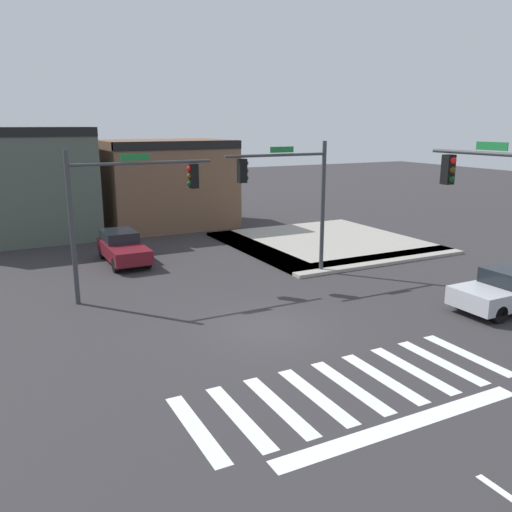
{
  "coord_description": "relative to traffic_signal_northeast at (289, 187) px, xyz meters",
  "views": [
    {
      "loc": [
        -7.86,
        -14.43,
        6.53
      ],
      "look_at": [
        0.61,
        1.94,
        1.96
      ],
      "focal_mm": 37.41,
      "sensor_mm": 36.0,
      "label": 1
    }
  ],
  "objects": [
    {
      "name": "car_maroon",
      "position": [
        -5.81,
        5.86,
        -3.21
      ],
      "size": [
        1.71,
        4.18,
        1.46
      ],
      "rotation": [
        0.0,
        0.0,
        -1.57
      ],
      "color": "maroon",
      "rests_on": "ground_plane"
    },
    {
      "name": "curb_corner_northeast",
      "position": [
        4.76,
        4.51,
        -3.89
      ],
      "size": [
        10.0,
        10.6,
        0.15
      ],
      "color": "#9E998E",
      "rests_on": "ground_plane"
    },
    {
      "name": "car_silver",
      "position": [
        4.99,
        -7.25,
        -3.23
      ],
      "size": [
        4.34,
        1.86,
        1.48
      ],
      "rotation": [
        0.0,
        0.0,
        3.14
      ],
      "color": "#B7BABF",
      "rests_on": "ground_plane"
    },
    {
      "name": "ground_plane",
      "position": [
        -3.74,
        -4.91,
        -3.96
      ],
      "size": [
        120.0,
        120.0,
        0.0
      ],
      "primitive_type": "plane",
      "color": "#302D30"
    },
    {
      "name": "storefront_row",
      "position": [
        -5.62,
        14.03,
        -0.95
      ],
      "size": [
        16.84,
        5.98,
        6.37
      ],
      "color": "#4C564C",
      "rests_on": "ground_plane"
    },
    {
      "name": "traffic_signal_northwest",
      "position": [
        -6.72,
        0.52,
        -0.08
      ],
      "size": [
        5.52,
        0.32,
        5.67
      ],
      "color": "#383A3D",
      "rests_on": "ground_plane"
    },
    {
      "name": "traffic_signal_northeast",
      "position": [
        0.0,
        0.0,
        0.0
      ],
      "size": [
        4.78,
        0.32,
        5.83
      ],
      "rotation": [
        0.0,
        0.0,
        3.14
      ],
      "color": "#383A3D",
      "rests_on": "ground_plane"
    },
    {
      "name": "crosswalk_near",
      "position": [
        -3.74,
        -9.41,
        -3.96
      ],
      "size": [
        8.83,
        3.1,
        0.01
      ],
      "color": "silver",
      "rests_on": "ground_plane"
    },
    {
      "name": "traffic_signal_southeast",
      "position": [
        1.87,
        -8.76,
        0.21
      ],
      "size": [
        0.32,
        4.18,
        6.09
      ],
      "rotation": [
        0.0,
        0.0,
        1.57
      ],
      "color": "#383A3D",
      "rests_on": "ground_plane"
    }
  ]
}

